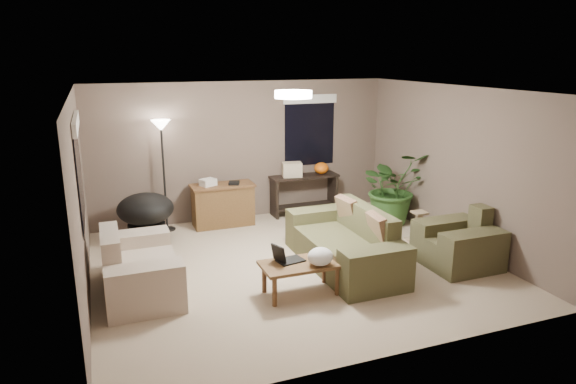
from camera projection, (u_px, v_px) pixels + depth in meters
name	position (u px, v px, depth m)	size (l,w,h in m)	color
room_shell	(293.00, 182.00, 7.10)	(5.50, 5.50, 5.50)	tan
main_sofa	(346.00, 246.00, 7.35)	(0.95, 2.20, 0.85)	#47472B
throw_pillows	(363.00, 221.00, 7.34)	(0.28, 1.37, 0.47)	#8C7251
loveseat	(138.00, 270.00, 6.52)	(0.90, 1.60, 0.85)	beige
armchair	(459.00, 245.00, 7.38)	(0.95, 1.00, 0.85)	#4D4A2E
coffee_table	(301.00, 267.00, 6.46)	(1.00, 0.55, 0.42)	brown
laptop	(285.00, 257.00, 6.46)	(0.42, 0.29, 0.24)	black
plastic_bag	(320.00, 257.00, 6.35)	(0.32, 0.29, 0.23)	white
desk	(223.00, 205.00, 9.08)	(1.10, 0.50, 0.75)	brown
desk_papers	(214.00, 182.00, 8.91)	(0.73, 0.33, 0.12)	silver
console_table	(304.00, 191.00, 9.74)	(1.30, 0.40, 0.75)	black
pumpkin	(321.00, 168.00, 9.75)	(0.27, 0.27, 0.22)	orange
cardboard_box	(292.00, 170.00, 9.54)	(0.35, 0.26, 0.26)	beige
papasan_chair	(146.00, 214.00, 8.28)	(1.19, 1.19, 0.80)	black
floor_lamp	(162.00, 139.00, 8.52)	(0.32, 0.32, 1.91)	black
ceiling_fixture	(293.00, 94.00, 6.79)	(0.50, 0.50, 0.10)	white
houseplant	(392.00, 195.00, 9.18)	(1.20, 1.33, 1.04)	#2D5923
cat_scratching_post	(419.00, 228.00, 8.34)	(0.32, 0.32, 0.50)	tan
window_left	(78.00, 153.00, 6.30)	(0.05, 1.56, 1.33)	black
window_back	(310.00, 118.00, 9.64)	(1.06, 0.05, 1.33)	black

